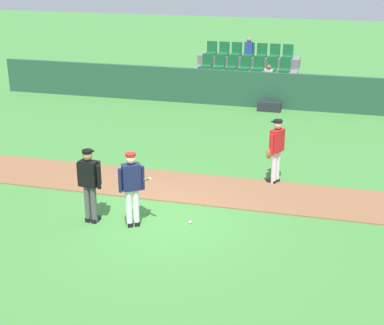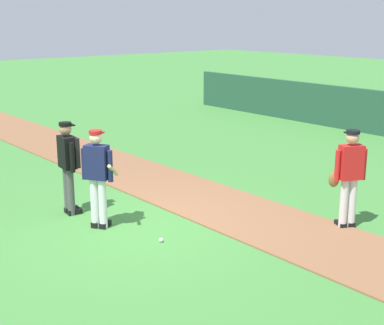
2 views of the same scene
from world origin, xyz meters
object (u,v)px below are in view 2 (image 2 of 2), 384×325
(batter_navy_jersey, at_px, (98,175))
(umpire_home_plate, at_px, (68,163))
(baseball, at_px, (161,240))
(runner_red_jersey, at_px, (349,176))

(batter_navy_jersey, height_order, umpire_home_plate, same)
(umpire_home_plate, distance_m, baseball, 2.46)
(runner_red_jersey, bearing_deg, batter_navy_jersey, -129.98)
(umpire_home_plate, xyz_separation_m, baseball, (2.21, 0.48, -0.96))
(batter_navy_jersey, xyz_separation_m, umpire_home_plate, (-0.99, -0.04, 0.03))
(batter_navy_jersey, relative_size, runner_red_jersey, 1.00)
(baseball, bearing_deg, runner_red_jersey, 61.48)
(batter_navy_jersey, xyz_separation_m, baseball, (1.22, 0.44, -0.93))
(umpire_home_plate, xyz_separation_m, runner_red_jersey, (3.78, 3.37, -0.04))
(runner_red_jersey, distance_m, baseball, 3.42)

